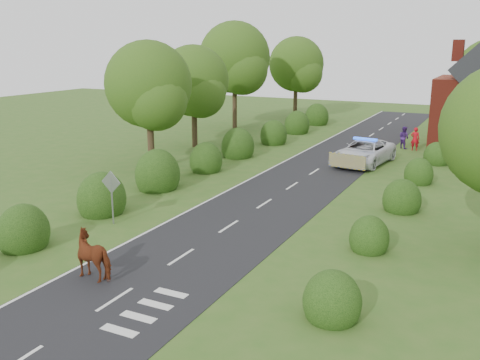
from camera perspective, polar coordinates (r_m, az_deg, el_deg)
The scene contains 14 objects.
ground at distance 21.28m, azimuth -6.29°, elevation -8.20°, with size 120.00×120.00×0.00m, color #355E1D.
road at distance 34.21m, azimuth 7.39°, elevation 0.53°, with size 6.00×70.00×0.02m, color black.
road_markings at distance 32.88m, azimuth 3.56°, elevation 0.08°, with size 4.96×70.00×0.01m.
hedgerow_left at distance 33.84m, azimuth -4.93°, elevation 1.73°, with size 2.75×50.41×3.00m.
hedgerow_right at distance 28.97m, azimuth 17.29°, elevation -1.46°, with size 2.10×45.78×2.10m.
tree_left_a at distance 35.07m, azimuth -9.53°, elevation 9.62°, with size 5.74×5.60×8.38m.
tree_left_b at distance 42.57m, azimuth -4.78°, elevation 10.18°, with size 5.74×5.60×8.07m.
tree_left_c at distance 51.90m, azimuth -0.37°, elevation 12.63°, with size 6.97×6.80×10.22m.
tree_left_d at distance 60.13m, azimuth 6.20°, elevation 11.94°, with size 6.15×6.00×8.89m.
road_sign at distance 25.12m, azimuth -13.55°, elevation -0.99°, with size 1.06×0.08×2.53m.
cow at distance 19.93m, azimuth -15.10°, elevation -8.02°, with size 1.06×2.01×1.43m, color #5F2310.
police_van at distance 37.89m, azimuth 13.13°, elevation 2.91°, with size 3.53×6.38×1.83m.
pedestrian_red at distance 43.84m, azimuth 18.17°, elevation 4.19°, with size 0.66×0.43×1.81m, color #B90D18.
pedestrian_purple at distance 44.38m, azimuth 17.08°, elevation 4.36°, with size 0.86×0.67×1.77m, color #452170.
Camera 1 is at (10.79, -16.43, 8.16)m, focal length 40.00 mm.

